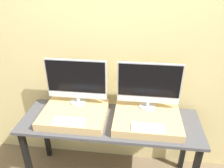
{
  "coord_description": "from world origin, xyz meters",
  "views": [
    {
      "loc": [
        0.23,
        -1.42,
        2.1
      ],
      "look_at": [
        0.0,
        0.46,
        1.11
      ],
      "focal_mm": 35.0,
      "sensor_mm": 36.0,
      "label": 1
    }
  ],
  "objects_px": {
    "monitor_left": "(76,81)",
    "monitor_right": "(149,85)",
    "keyboard_left": "(68,121)",
    "keyboard_right": "(148,128)"
  },
  "relations": [
    {
      "from": "monitor_left",
      "to": "monitor_right",
      "type": "bearing_deg",
      "value": 0.0
    },
    {
      "from": "keyboard_left",
      "to": "keyboard_right",
      "type": "xyz_separation_m",
      "value": [
        0.71,
        0.0,
        0.0
      ]
    },
    {
      "from": "keyboard_left",
      "to": "keyboard_right",
      "type": "height_order",
      "value": "same"
    },
    {
      "from": "monitor_left",
      "to": "keyboard_right",
      "type": "height_order",
      "value": "monitor_left"
    },
    {
      "from": "keyboard_left",
      "to": "monitor_left",
      "type": "bearing_deg",
      "value": 90.0
    },
    {
      "from": "monitor_left",
      "to": "monitor_right",
      "type": "height_order",
      "value": "same"
    },
    {
      "from": "keyboard_left",
      "to": "keyboard_right",
      "type": "relative_size",
      "value": 1.0
    },
    {
      "from": "keyboard_left",
      "to": "monitor_right",
      "type": "relative_size",
      "value": 0.47
    },
    {
      "from": "keyboard_left",
      "to": "keyboard_right",
      "type": "distance_m",
      "value": 0.71
    },
    {
      "from": "monitor_left",
      "to": "monitor_right",
      "type": "distance_m",
      "value": 0.71
    }
  ]
}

